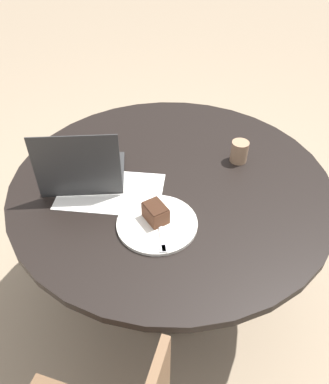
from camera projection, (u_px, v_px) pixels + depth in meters
ground_plane at (169, 288)px, 1.89m from camera, size 12.00×12.00×0.00m
dining_table at (171, 201)px, 1.49m from camera, size 1.21×1.21×0.71m
paper_document at (111, 191)px, 1.36m from camera, size 0.43×0.36×0.00m
plate at (157, 223)px, 1.23m from camera, size 0.27×0.27×0.01m
cake_slice at (156, 213)px, 1.22m from camera, size 0.08×0.10×0.06m
fork at (162, 236)px, 1.18m from camera, size 0.04×0.17×0.00m
coffee_glass at (239, 152)px, 1.47m from camera, size 0.07×0.07×0.09m
laptop at (84, 171)px, 1.38m from camera, size 0.33×0.30×0.26m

